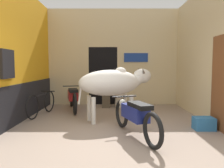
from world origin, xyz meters
TOP-DOWN VIEW (x-y plane):
  - ground_plane at (0.00, 0.00)m, footprint 30.00×30.00m
  - wall_left_shopfront at (-2.45, 2.08)m, footprint 0.25×4.19m
  - wall_back_with_doorway at (-0.13, 4.43)m, footprint 4.73×0.93m
  - wall_right_with_door at (2.45, 2.04)m, footprint 0.22×4.19m
  - cow at (0.02, 1.80)m, footprint 2.10×1.30m
  - motorcycle_near at (0.43, 0.44)m, footprint 0.85×1.98m
  - motorcycle_far at (-1.29, 3.05)m, footprint 0.71×1.94m
  - bicycle at (-2.06, 2.36)m, footprint 0.44×1.65m
  - shopkeeper_seated at (-0.23, 3.63)m, footprint 0.39×0.33m
  - plastic_stool at (0.20, 3.65)m, footprint 0.35×0.35m
  - crate at (2.03, 0.92)m, footprint 0.44×0.32m

SIDE VIEW (x-z plane):
  - ground_plane at x=0.00m, z-range 0.00..0.00m
  - crate at x=2.03m, z-range 0.00..0.28m
  - plastic_stool at x=0.20m, z-range 0.02..0.46m
  - bicycle at x=-2.06m, z-range 0.00..0.68m
  - motorcycle_far at x=-1.29m, z-range 0.05..0.81m
  - motorcycle_near at x=0.43m, z-range 0.06..0.82m
  - shopkeeper_seated at x=-0.23m, z-range 0.03..1.29m
  - cow at x=0.02m, z-range 0.30..1.69m
  - wall_back_with_doorway at x=-0.13m, z-range -0.24..3.26m
  - wall_left_shopfront at x=-2.45m, z-range -0.06..3.44m
  - wall_right_with_door at x=2.45m, z-range -0.03..3.47m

